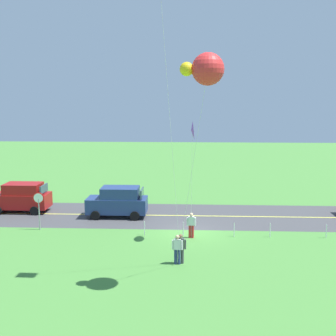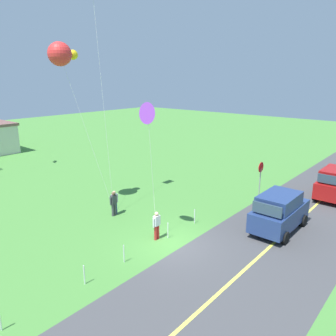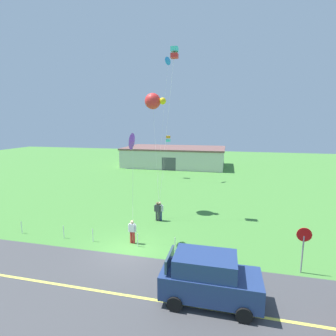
# 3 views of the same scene
# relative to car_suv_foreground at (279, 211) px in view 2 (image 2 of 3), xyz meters

# --- Properties ---
(ground_plane) EXTENTS (120.00, 120.00, 0.10)m
(ground_plane) POSITION_rel_car_suv_foreground_xyz_m (-5.25, 3.50, -1.20)
(ground_plane) COLOR #478438
(asphalt_road) EXTENTS (120.00, 7.00, 0.00)m
(asphalt_road) POSITION_rel_car_suv_foreground_xyz_m (-5.25, -0.50, -1.15)
(asphalt_road) COLOR #424244
(asphalt_road) RESTS_ON ground
(road_centre_stripe) EXTENTS (120.00, 0.16, 0.00)m
(road_centre_stripe) POSITION_rel_car_suv_foreground_xyz_m (-5.25, -0.50, -1.15)
(road_centre_stripe) COLOR #E5E04C
(road_centre_stripe) RESTS_ON asphalt_road
(car_suv_foreground) EXTENTS (4.40, 2.12, 2.24)m
(car_suv_foreground) POSITION_rel_car_suv_foreground_xyz_m (0.00, 0.00, 0.00)
(car_suv_foreground) COLOR navy
(car_suv_foreground) RESTS_ON ground
(car_parked_east_near) EXTENTS (4.40, 2.12, 2.24)m
(car_parked_east_near) POSITION_rel_car_suv_foreground_xyz_m (7.71, -1.05, 0.00)
(car_parked_east_near) COLOR maroon
(car_parked_east_near) RESTS_ON ground
(stop_sign) EXTENTS (0.76, 0.08, 2.56)m
(stop_sign) POSITION_rel_car_suv_foreground_xyz_m (4.71, 3.41, 0.65)
(stop_sign) COLOR gray
(stop_sign) RESTS_ON ground
(person_adult_near) EXTENTS (0.58, 0.22, 1.60)m
(person_adult_near) POSITION_rel_car_suv_foreground_xyz_m (-4.80, 8.79, -0.29)
(person_adult_near) COLOR #3F3F47
(person_adult_near) RESTS_ON ground
(person_adult_companion) EXTENTS (0.58, 0.22, 1.60)m
(person_adult_companion) POSITION_rel_car_suv_foreground_xyz_m (-5.39, 4.57, -0.29)
(person_adult_companion) COLOR red
(person_adult_companion) RESTS_ON ground
(person_child_watcher) EXTENTS (0.58, 0.22, 1.60)m
(person_child_watcher) POSITION_rel_car_suv_foreground_xyz_m (-4.63, 8.91, -0.29)
(person_child_watcher) COLOR navy
(person_child_watcher) RESTS_ON ground
(kite_blue_mid) EXTENTS (0.26, 1.10, 7.35)m
(kite_blue_mid) POSITION_rel_car_suv_foreground_xyz_m (-5.39, 5.09, 5.62)
(kite_blue_mid) COLOR silver
(kite_blue_mid) RESTS_ON ground
(kite_yellow_high) EXTENTS (2.05, 3.45, 10.56)m
(kite_yellow_high) POSITION_rel_car_suv_foreground_xyz_m (-5.90, 11.65, 8.70)
(kite_yellow_high) COLOR silver
(kite_yellow_high) RESTS_ON ground
(fence_post_0) EXTENTS (0.05, 0.05, 0.90)m
(fence_post_0) POSITION_rel_car_suv_foreground_xyz_m (-13.86, 4.20, -0.70)
(fence_post_0) COLOR silver
(fence_post_0) RESTS_ON ground
(fence_post_1) EXTENTS (0.05, 0.05, 0.90)m
(fence_post_1) POSITION_rel_car_suv_foreground_xyz_m (-10.36, 4.20, -0.70)
(fence_post_1) COLOR silver
(fence_post_1) RESTS_ON ground
(fence_post_2) EXTENTS (0.05, 0.05, 0.90)m
(fence_post_2) POSITION_rel_car_suv_foreground_xyz_m (-8.11, 4.20, -0.70)
(fence_post_2) COLOR silver
(fence_post_2) RESTS_ON ground
(fence_post_3) EXTENTS (0.05, 0.05, 0.90)m
(fence_post_3) POSITION_rel_car_suv_foreground_xyz_m (-4.88, 4.20, -0.70)
(fence_post_3) COLOR silver
(fence_post_3) RESTS_ON ground
(fence_post_4) EXTENTS (0.05, 0.05, 0.90)m
(fence_post_4) POSITION_rel_car_suv_foreground_xyz_m (-2.40, 4.20, -0.70)
(fence_post_4) COLOR silver
(fence_post_4) RESTS_ON ground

